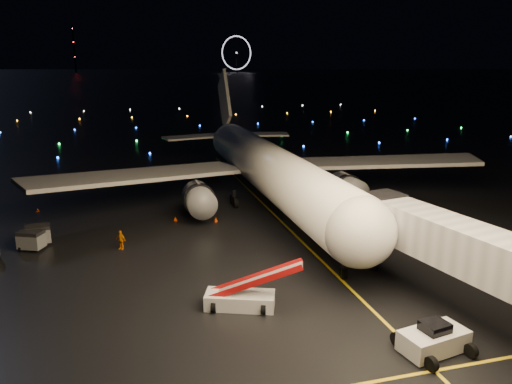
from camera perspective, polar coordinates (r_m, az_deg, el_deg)
The scene contains 15 objects.
ground at distance 331.24m, azimuth -14.79°, elevation 11.41°, with size 2000.00×2000.00×0.00m, color black.
lane_centre at distance 51.29m, azimuth 3.81°, elevation -4.25°, with size 0.25×80.00×0.02m, color yellow.
airliner at distance 59.86m, azimuth 0.70°, elevation 6.15°, with size 54.47×51.74×15.43m, color silver, non-canonical shape.
pushback_tug at distance 32.33m, azimuth 19.67°, elevation -15.32°, with size 3.99×2.09×1.90m, color silver.
belt_loader at distance 35.06m, azimuth -1.87°, elevation -10.55°, with size 7.04×1.92×3.41m, color silver, non-canonical shape.
crew_c at distance 47.25m, azimuth -15.20°, elevation -5.29°, with size 1.06×0.44×1.80m, color orange.
safety_cone_0 at distance 53.64m, azimuth -4.61°, elevation -3.13°, with size 0.44×0.44×0.50m, color #EA3800.
safety_cone_1 at distance 58.49m, azimuth -6.77°, elevation -1.67°, with size 0.43×0.43×0.49m, color #EA3800.
safety_cone_2 at distance 54.43m, azimuth -9.20°, elevation -3.01°, with size 0.44×0.44×0.49m, color #EA3800.
safety_cone_3 at distance 62.15m, azimuth -23.68°, elevation -1.86°, with size 0.41×0.41×0.47m, color #EA3800.
ferris_wheel at distance 770.74m, azimuth -2.23°, elevation 15.46°, with size 50.00×4.00×52.00m, color black, non-canonical shape.
radio_mast at distance 772.98m, azimuth -20.07°, elevation 15.06°, with size 1.80×1.80×64.00m, color black.
taxiway_lights at distance 137.85m, azimuth -13.56°, elevation 7.49°, with size 164.00×92.00×0.36m, color black, non-canonical shape.
baggage_cart_0 at distance 51.06m, azimuth -23.63°, elevation -4.51°, with size 2.16×1.51×1.84m, color gray.
baggage_cart_1 at distance 49.86m, azimuth -24.30°, elevation -5.07°, with size 2.10×1.47×1.79m, color gray.
Camera 1 is at (-3.96, -30.80, 16.70)m, focal length 35.00 mm.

